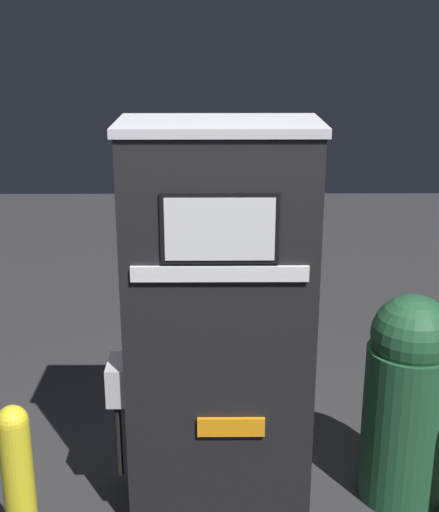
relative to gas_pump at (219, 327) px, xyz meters
The scene contains 3 objects.
gas_pump is the anchor object (origin of this frame).
safety_bollard 1.12m from the gas_pump, 142.90° to the right, with size 0.13×0.13×0.90m.
trash_bin 1.01m from the gas_pump, ahead, with size 0.42×0.42×1.09m.
Camera 1 is at (-0.02, -2.80, 2.31)m, focal length 50.00 mm.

